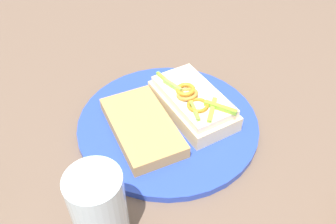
% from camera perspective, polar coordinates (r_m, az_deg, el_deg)
% --- Properties ---
extents(ground_plane, '(2.00, 2.00, 0.00)m').
position_cam_1_polar(ground_plane, '(0.59, 0.00, -2.27)').
color(ground_plane, brown).
rests_on(ground_plane, ground).
extents(plate, '(0.30, 0.30, 0.01)m').
position_cam_1_polar(plate, '(0.59, 0.00, -1.85)').
color(plate, '#2743BD').
rests_on(plate, ground_plane).
extents(sandwich, '(0.17, 0.17, 0.05)m').
position_cam_1_polar(sandwich, '(0.59, 4.00, 1.59)').
color(sandwich, beige).
rests_on(sandwich, plate).
extents(bread_slice_side, '(0.18, 0.17, 0.02)m').
position_cam_1_polar(bread_slice_side, '(0.56, -4.21, -2.36)').
color(bread_slice_side, tan).
rests_on(bread_slice_side, plate).
extents(drinking_glass, '(0.06, 0.06, 0.12)m').
position_cam_1_polar(drinking_glass, '(0.43, -11.02, -15.25)').
color(drinking_glass, silver).
rests_on(drinking_glass, ground_plane).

